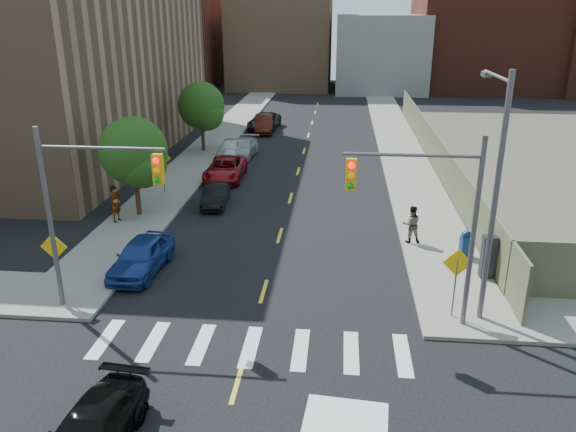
% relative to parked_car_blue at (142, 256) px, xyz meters
% --- Properties ---
extents(ground, '(160.00, 160.00, 0.00)m').
position_rel_parked_car_blue_xyz_m(ground, '(5.50, -9.32, -0.75)').
color(ground, black).
rests_on(ground, ground).
extents(sidewalk_nw, '(3.50, 73.00, 0.15)m').
position_rel_parked_car_blue_xyz_m(sidewalk_nw, '(-2.25, 32.18, -0.67)').
color(sidewalk_nw, gray).
rests_on(sidewalk_nw, ground).
extents(sidewalk_ne, '(3.50, 73.00, 0.15)m').
position_rel_parked_car_blue_xyz_m(sidewalk_ne, '(13.25, 32.18, -0.67)').
color(sidewalk_ne, gray).
rests_on(sidewalk_ne, ground).
extents(fence_north, '(0.12, 44.00, 2.50)m').
position_rel_parked_car_blue_xyz_m(fence_north, '(15.10, 18.68, 0.50)').
color(fence_north, '#5A6043').
rests_on(fence_north, ground).
extents(building_nw, '(22.00, 30.00, 16.00)m').
position_rel_parked_car_blue_xyz_m(building_nw, '(-16.50, 20.68, 7.25)').
color(building_nw, '#8C6B4C').
rests_on(building_nw, ground).
extents(bg_bldg_west, '(14.00, 18.00, 12.00)m').
position_rel_parked_car_blue_xyz_m(bg_bldg_west, '(-16.50, 60.68, 5.25)').
color(bg_bldg_west, '#592319').
rests_on(bg_bldg_west, ground).
extents(bg_bldg_midwest, '(14.00, 16.00, 15.00)m').
position_rel_parked_car_blue_xyz_m(bg_bldg_midwest, '(-0.50, 62.68, 6.75)').
color(bg_bldg_midwest, '#8C6B4C').
rests_on(bg_bldg_midwest, ground).
extents(bg_bldg_center, '(12.00, 16.00, 10.00)m').
position_rel_parked_car_blue_xyz_m(bg_bldg_center, '(13.50, 60.68, 4.25)').
color(bg_bldg_center, gray).
rests_on(bg_bldg_center, ground).
extents(bg_bldg_east, '(18.00, 18.00, 16.00)m').
position_rel_parked_car_blue_xyz_m(bg_bldg_east, '(27.50, 62.68, 7.25)').
color(bg_bldg_east, '#592319').
rests_on(bg_bldg_east, ground).
extents(signal_nw, '(4.59, 0.30, 7.00)m').
position_rel_parked_car_blue_xyz_m(signal_nw, '(-0.48, -3.32, 3.78)').
color(signal_nw, '#59595E').
rests_on(signal_nw, ground).
extents(signal_ne, '(4.59, 0.30, 7.00)m').
position_rel_parked_car_blue_xyz_m(signal_ne, '(11.48, -3.32, 3.78)').
color(signal_ne, '#59595E').
rests_on(signal_ne, ground).
extents(streetlight_ne, '(0.25, 3.70, 9.00)m').
position_rel_parked_car_blue_xyz_m(streetlight_ne, '(13.70, -2.42, 4.47)').
color(streetlight_ne, '#59595E').
rests_on(streetlight_ne, ground).
extents(warn_sign_nw, '(1.06, 0.06, 2.83)m').
position_rel_parked_car_blue_xyz_m(warn_sign_nw, '(-2.30, -2.82, 1.25)').
color(warn_sign_nw, '#59595E').
rests_on(warn_sign_nw, ground).
extents(warn_sign_ne, '(1.06, 0.06, 2.83)m').
position_rel_parked_car_blue_xyz_m(warn_sign_ne, '(12.70, -2.82, 1.25)').
color(warn_sign_ne, '#59595E').
rests_on(warn_sign_ne, ground).
extents(warn_sign_midwest, '(1.06, 0.06, 2.83)m').
position_rel_parked_car_blue_xyz_m(warn_sign_midwest, '(-2.30, 10.68, 1.25)').
color(warn_sign_midwest, '#59595E').
rests_on(warn_sign_midwest, ground).
extents(tree_west_near, '(3.66, 3.64, 5.52)m').
position_rel_parked_car_blue_xyz_m(tree_west_near, '(-2.50, 6.72, 2.73)').
color(tree_west_near, '#332114').
rests_on(tree_west_near, ground).
extents(tree_west_far, '(3.66, 3.64, 5.52)m').
position_rel_parked_car_blue_xyz_m(tree_west_far, '(-2.50, 21.72, 2.73)').
color(tree_west_far, '#332114').
rests_on(tree_west_far, ground).
extents(parked_car_blue, '(2.06, 4.49, 1.49)m').
position_rel_parked_car_blue_xyz_m(parked_car_blue, '(0.00, 0.00, 0.00)').
color(parked_car_blue, navy).
rests_on(parked_car_blue, ground).
extents(parked_car_black, '(1.58, 3.81, 1.23)m').
position_rel_parked_car_blue_xyz_m(parked_car_black, '(1.29, 8.96, -0.13)').
color(parked_car_black, black).
rests_on(parked_car_black, ground).
extents(parked_car_red, '(2.47, 5.20, 1.43)m').
position_rel_parked_car_blue_xyz_m(parked_car_red, '(0.80, 14.21, -0.03)').
color(parked_car_red, maroon).
rests_on(parked_car_red, ground).
extents(parked_car_silver, '(2.22, 4.73, 1.34)m').
position_rel_parked_car_blue_xyz_m(parked_car_silver, '(0.90, 20.55, -0.08)').
color(parked_car_silver, '#979A9E').
rests_on(parked_car_silver, ground).
extents(parked_car_white, '(1.76, 4.22, 1.43)m').
position_rel_parked_car_blue_xyz_m(parked_car_white, '(0.00, 20.06, -0.03)').
color(parked_car_white, silver).
rests_on(parked_car_white, ground).
extents(parked_car_maroon, '(2.10, 4.85, 1.55)m').
position_rel_parked_car_blue_xyz_m(parked_car_maroon, '(1.30, 29.58, 0.03)').
color(parked_car_maroon, '#3A130B').
rests_on(parked_car_maroon, ground).
extents(parked_car_grey, '(2.86, 5.59, 1.51)m').
position_rel_parked_car_blue_xyz_m(parked_car_grey, '(1.14, 31.07, 0.01)').
color(parked_car_grey, black).
rests_on(parked_car_grey, ground).
extents(mailbox, '(0.58, 0.49, 1.27)m').
position_rel_parked_car_blue_xyz_m(mailbox, '(14.23, 2.56, 0.02)').
color(mailbox, navy).
rests_on(mailbox, sidewalk_ne).
extents(payphone, '(0.57, 0.48, 1.85)m').
position_rel_parked_car_blue_xyz_m(payphone, '(14.70, 0.59, 0.33)').
color(payphone, black).
rests_on(payphone, sidewalk_ne).
extents(pedestrian_west, '(0.64, 0.81, 1.96)m').
position_rel_parked_car_blue_xyz_m(pedestrian_west, '(-3.29, 5.51, 0.38)').
color(pedestrian_west, gray).
rests_on(pedestrian_west, sidewalk_nw).
extents(pedestrian_east, '(0.97, 0.80, 1.84)m').
position_rel_parked_car_blue_xyz_m(pedestrian_east, '(11.93, 4.10, 0.32)').
color(pedestrian_east, gray).
rests_on(pedestrian_east, sidewalk_ne).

